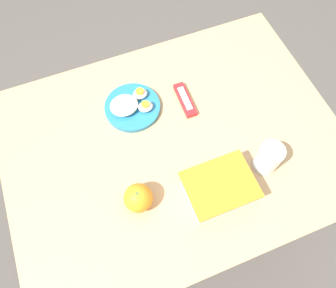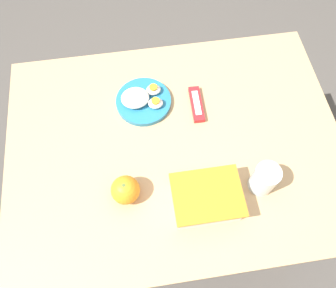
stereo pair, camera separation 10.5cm
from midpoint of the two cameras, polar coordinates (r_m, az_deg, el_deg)
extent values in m
plane|color=#4C4742|center=(1.80, 2.51, -10.70)|extent=(10.00, 10.00, 0.00)
cube|color=tan|center=(1.10, 4.01, -0.60)|extent=(1.12, 0.85, 0.03)
cylinder|color=#A07D56|center=(1.72, 17.66, 7.11)|extent=(0.06, 0.06, 0.72)
cylinder|color=#A07D56|center=(1.63, -16.75, 2.82)|extent=(0.06, 0.06, 0.72)
cylinder|color=#A07D56|center=(1.52, 25.43, -16.54)|extent=(0.06, 0.06, 0.72)
cube|color=white|center=(1.00, 9.71, -9.71)|extent=(0.19, 0.14, 0.07)
cube|color=beige|center=(1.01, 9.60, -9.90)|extent=(0.17, 0.13, 0.05)
cube|color=orange|center=(0.96, 10.08, -9.03)|extent=(0.20, 0.16, 0.01)
ellipsoid|color=gray|center=(1.01, 12.37, -8.19)|extent=(0.06, 0.05, 0.03)
ellipsoid|color=gray|center=(0.99, 9.96, -10.45)|extent=(0.05, 0.05, 0.02)
ellipsoid|color=gray|center=(0.98, 6.86, -10.20)|extent=(0.06, 0.06, 0.02)
sphere|color=orange|center=(0.98, -4.39, -8.31)|extent=(0.09, 0.09, 0.09)
cylinder|color=#4C662D|center=(0.95, -4.56, -7.55)|extent=(0.01, 0.01, 0.00)
cylinder|color=teal|center=(1.16, -1.68, 7.17)|extent=(0.19, 0.19, 0.02)
ellipsoid|color=white|center=(1.13, -3.10, 7.78)|extent=(0.10, 0.09, 0.04)
ellipsoid|color=white|center=(1.16, 0.07, 9.17)|extent=(0.05, 0.04, 0.03)
cylinder|color=#F4A823|center=(1.15, 0.07, 9.61)|extent=(0.03, 0.03, 0.01)
ellipsoid|color=white|center=(1.13, 0.50, 6.85)|extent=(0.05, 0.04, 0.03)
cylinder|color=#F4A823|center=(1.12, 0.50, 7.28)|extent=(0.03, 0.03, 0.01)
cube|color=red|center=(1.16, 7.58, 6.63)|extent=(0.04, 0.14, 0.02)
cube|color=white|center=(1.15, 7.64, 6.90)|extent=(0.02, 0.10, 0.00)
cylinder|color=silver|center=(1.04, 19.22, -6.07)|extent=(0.08, 0.08, 0.11)
camera|label=1|loc=(0.05, -87.12, 5.90)|focal=35.00mm
camera|label=2|loc=(0.05, 92.88, -5.90)|focal=35.00mm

